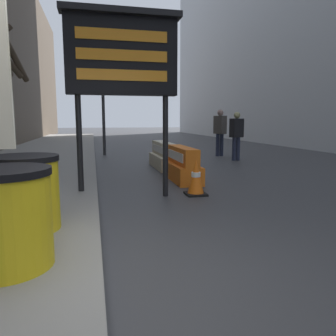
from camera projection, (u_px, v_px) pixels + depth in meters
The scene contains 10 objects.
ground_plane at pixel (104, 295), 2.67m from camera, with size 120.00×120.00×0.00m, color #38383A.
barrel_drum_foreground at pixel (5, 218), 2.74m from camera, with size 0.78×0.78×0.85m.
barrel_drum_middle at pixel (25, 193), 3.69m from camera, with size 0.78×0.78×0.85m.
message_board at pixel (122, 57), 5.61m from camera, with size 2.03×0.36×3.24m.
jersey_barrier_orange_near at pixel (182, 166), 7.67m from camera, with size 0.54×1.68×0.79m.
jersey_barrier_cream at pixel (163, 157), 9.71m from camera, with size 0.55×1.93×0.77m.
traffic_cone_near at pixel (196, 178), 6.18m from camera, with size 0.38×0.38×0.69m.
traffic_light_near_curb at pixel (103, 90), 12.85m from camera, with size 0.28×0.44×3.53m.
pedestrian_worker at pixel (220, 129), 12.81m from camera, with size 0.43×0.54×1.81m.
pedestrian_passerby at pixel (236, 132), 11.40m from camera, with size 0.50×0.39×1.69m.
Camera 1 is at (-0.05, -2.54, 1.41)m, focal length 35.00 mm.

